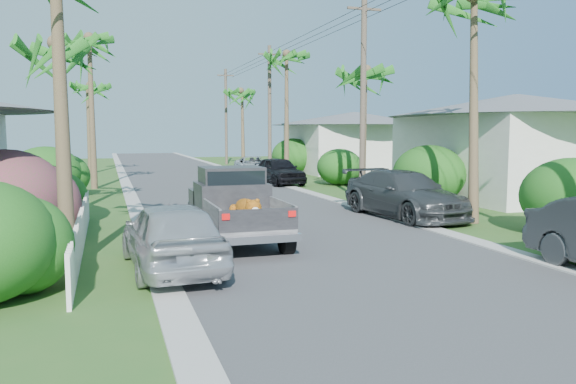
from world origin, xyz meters
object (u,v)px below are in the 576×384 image
object	(u,v)px
house_right_far	(354,144)
parked_car_ln	(172,236)
palm_r_b	(364,71)
palm_l_d	(87,86)
palm_l_b	(59,44)
utility_pole_b	(363,97)
pickup_truck	(234,205)
palm_r_d	(242,91)
palm_r_c	(287,55)
utility_pole_c	(270,110)
parked_car_rf	(279,171)
parked_car_rm	(404,195)
parked_car_rd	(253,166)
palm_l_c	(89,39)
house_right_near	(514,150)
utility_pole_d	(226,116)

from	to	relation	value
house_right_far	parked_car_ln	bearing A→B (deg)	-121.60
palm_r_b	palm_l_d	bearing A→B (deg)	124.59
parked_car_ln	palm_r_b	size ratio (longest dim) A/B	0.63
palm_l_b	utility_pole_b	xyz separation A→B (m)	(12.40, 1.00, -1.55)
palm_r_b	utility_pole_b	distance (m)	2.61
house_right_far	utility_pole_b	world-z (taller)	utility_pole_b
pickup_truck	palm_r_d	size ratio (longest dim) A/B	0.64
palm_l_b	palm_l_d	xyz separation A→B (m)	(0.30, 22.00, 0.29)
palm_r_c	utility_pole_c	bearing A→B (deg)	106.70
parked_car_rf	palm_l_d	size ratio (longest dim) A/B	0.61
palm_r_b	house_right_far	distance (m)	16.75
parked_car_rm	utility_pole_b	size ratio (longest dim) A/B	0.63
palm_r_c	palm_l_d	bearing A→B (deg)	147.79
parked_car_rd	palm_r_b	world-z (taller)	palm_r_b
utility_pole_b	palm_l_b	bearing A→B (deg)	-175.39
parked_car_rd	palm_r_c	distance (m)	8.05
palm_r_b	parked_car_ln	bearing A→B (deg)	-129.98
palm_l_d	parked_car_ln	bearing A→B (deg)	-85.52
parked_car_rf	utility_pole_c	size ratio (longest dim) A/B	0.52
palm_r_b	palm_r_c	distance (m)	11.22
parked_car_rf	utility_pole_b	distance (m)	9.33
parked_car_rd	palm_l_c	xyz separation A→B (m)	(-10.51, -6.55, 7.24)
palm_l_d	palm_r_c	world-z (taller)	palm_r_c
palm_l_c	palm_l_d	xyz separation A→B (m)	(-0.50, 12.00, -1.47)
utility_pole_c	house_right_near	bearing A→B (deg)	-65.18
palm_l_d	house_right_far	world-z (taller)	palm_l_d
parked_car_rd	utility_pole_b	xyz separation A→B (m)	(1.09, -15.55, 3.93)
parked_car_rf	pickup_truck	bearing A→B (deg)	-116.86
parked_car_rd	palm_l_b	bearing A→B (deg)	-118.77
palm_r_b	house_right_near	size ratio (longest dim) A/B	0.80
parked_car_rf	parked_car_rm	bearing A→B (deg)	-93.60
palm_l_c	house_right_near	distance (m)	22.21
house_right_near	house_right_far	xyz separation A→B (m)	(0.00, 18.00, -0.10)
utility_pole_b	parked_car_rm	bearing A→B (deg)	-99.17
house_right_far	pickup_truck	bearing A→B (deg)	-121.29
utility_pole_c	parked_car_rf	bearing A→B (deg)	-101.68
pickup_truck	utility_pole_d	xyz separation A→B (m)	(7.56, 37.62, 3.59)
utility_pole_b	utility_pole_d	bearing A→B (deg)	90.00
parked_car_rm	palm_l_d	bearing A→B (deg)	107.78
palm_l_c	house_right_near	size ratio (longest dim) A/B	1.02
palm_l_b	house_right_far	xyz separation A→B (m)	(19.80, 18.00, -4.03)
parked_car_rd	palm_l_d	distance (m)	13.57
palm_l_c	house_right_far	xyz separation A→B (m)	(19.00, 8.00, -5.79)
pickup_truck	palm_r_c	world-z (taller)	palm_r_c
palm_l_b	utility_pole_d	bearing A→B (deg)	68.20
palm_l_c	utility_pole_d	distance (m)	24.22
house_right_far	palm_l_b	bearing A→B (deg)	-137.73
palm_r_b	utility_pole_d	size ratio (longest dim) A/B	0.80
house_right_near	palm_l_d	bearing A→B (deg)	131.55
parked_car_rm	house_right_near	xyz separation A→B (m)	(8.25, 4.29, 1.40)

